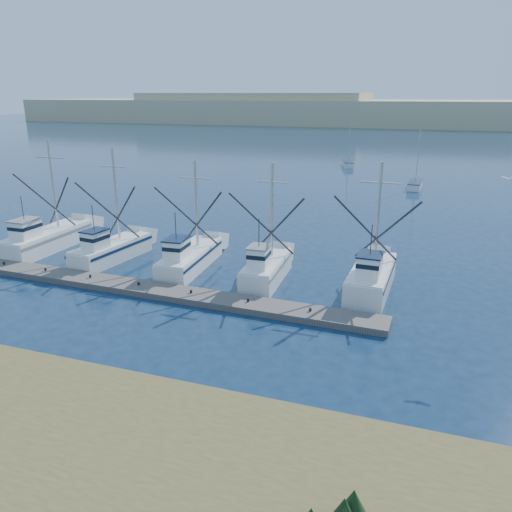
{
  "coord_description": "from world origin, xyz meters",
  "views": [
    {
      "loc": [
        8.42,
        -20.69,
        12.79
      ],
      "look_at": [
        -1.53,
        8.0,
        2.87
      ],
      "focal_mm": 35.0,
      "sensor_mm": 36.0,
      "label": 1
    }
  ],
  "objects": [
    {
      "name": "floating_dock",
      "position": [
        -8.45,
        6.48,
        0.21
      ],
      "size": [
        31.43,
        3.06,
        0.42
      ],
      "primitive_type": "cube",
      "rotation": [
        0.0,
        0.0,
        -0.03
      ],
      "color": "#5F5955",
      "rests_on": "ground"
    },
    {
      "name": "trawler_fleet",
      "position": [
        -9.1,
        11.5,
        0.98
      ],
      "size": [
        30.09,
        8.95,
        9.18
      ],
      "color": "white",
      "rests_on": "ground"
    },
    {
      "name": "dune_ridge",
      "position": [
        0.0,
        210.0,
        5.0
      ],
      "size": [
        360.0,
        60.0,
        10.0
      ],
      "primitive_type": "cube",
      "color": "tan",
      "rests_on": "ground"
    },
    {
      "name": "sailboat_far",
      "position": [
        -5.87,
        72.08,
        0.5
      ],
      "size": [
        2.87,
        5.61,
        8.1
      ],
      "rotation": [
        0.0,
        0.0,
        0.24
      ],
      "color": "white",
      "rests_on": "ground"
    },
    {
      "name": "flying_gull",
      "position": [
        12.76,
        9.67,
        8.35
      ],
      "size": [
        1.09,
        0.2,
        0.2
      ],
      "color": "white",
      "rests_on": "ground"
    },
    {
      "name": "sailboat_near",
      "position": [
        6.73,
        52.92,
        0.5
      ],
      "size": [
        1.9,
        5.86,
        8.1
      ],
      "rotation": [
        0.0,
        0.0,
        -0.04
      ],
      "color": "white",
      "rests_on": "ground"
    },
    {
      "name": "ground",
      "position": [
        0.0,
        0.0,
        0.0
      ],
      "size": [
        500.0,
        500.0,
        0.0
      ],
      "primitive_type": "plane",
      "color": "#0D233B",
      "rests_on": "ground"
    }
  ]
}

